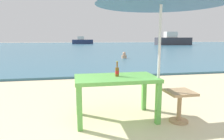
{
  "coord_description": "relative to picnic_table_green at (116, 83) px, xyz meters",
  "views": [
    {
      "loc": [
        -1.23,
        -2.0,
        1.42
      ],
      "look_at": [
        -0.26,
        3.0,
        0.6
      ],
      "focal_mm": 32.26,
      "sensor_mm": 36.0,
      "label": 1
    }
  ],
  "objects": [
    {
      "name": "picnic_table_green",
      "position": [
        0.0,
        0.0,
        0.0
      ],
      "size": [
        1.4,
        0.8,
        0.76
      ],
      "color": "#60B24C",
      "rests_on": "ground_plane"
    },
    {
      "name": "side_table_wood",
      "position": [
        1.03,
        -0.33,
        -0.3
      ],
      "size": [
        0.44,
        0.44,
        0.54
      ],
      "color": "tan",
      "rests_on": "ground_plane"
    },
    {
      "name": "beer_bottle_amber",
      "position": [
        0.03,
        0.03,
        0.2
      ],
      "size": [
        0.07,
        0.07,
        0.26
      ],
      "color": "brown",
      "rests_on": "picnic_table_green"
    },
    {
      "name": "swimmer_person",
      "position": [
        2.59,
        9.49,
        -0.41
      ],
      "size": [
        0.34,
        0.34,
        0.41
      ],
      "color": "tan",
      "rests_on": "sea_water"
    },
    {
      "name": "sea_water",
      "position": [
        0.52,
        28.69,
        -0.61
      ],
      "size": [
        120.0,
        50.0,
        0.08
      ],
      "primitive_type": "cube",
      "color": "#386B84",
      "rests_on": "ground_plane"
    },
    {
      "name": "boat_ferry",
      "position": [
        1.32,
        40.55,
        0.01
      ],
      "size": [
        4.4,
        1.2,
        1.6
      ],
      "color": "navy",
      "rests_on": "sea_water"
    },
    {
      "name": "boat_sailboat",
      "position": [
        17.32,
        31.04,
        0.29
      ],
      "size": [
        6.57,
        1.79,
        2.39
      ],
      "color": "#38383F",
      "rests_on": "sea_water"
    }
  ]
}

